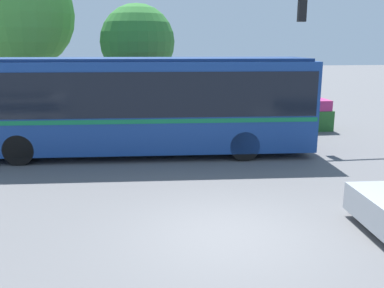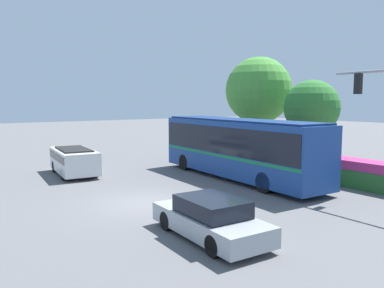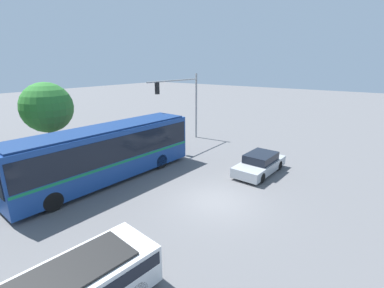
{
  "view_description": "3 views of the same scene",
  "coord_description": "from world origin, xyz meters",
  "views": [
    {
      "loc": [
        -1.75,
        -7.7,
        3.77
      ],
      "look_at": [
        -0.22,
        3.8,
        1.02
      ],
      "focal_mm": 39.16,
      "sensor_mm": 36.0,
      "label": 1
    },
    {
      "loc": [
        14.32,
        -7.67,
        4.31
      ],
      "look_at": [
        -1.28,
        3.46,
        2.2
      ],
      "focal_mm": 36.0,
      "sensor_mm": 36.0,
      "label": 2
    },
    {
      "loc": [
        -11.04,
        -6.52,
        6.95
      ],
      "look_at": [
        3.35,
        3.99,
        1.62
      ],
      "focal_mm": 25.22,
      "sensor_mm": 36.0,
      "label": 3
    }
  ],
  "objects": [
    {
      "name": "ground_plane",
      "position": [
        0.0,
        0.0,
        0.0
      ],
      "size": [
        140.0,
        140.0,
        0.0
      ],
      "primitive_type": "plane",
      "color": "#5B5B5E"
    },
    {
      "name": "city_bus",
      "position": [
        -1.55,
        6.79,
        1.91
      ],
      "size": [
        11.78,
        3.16,
        3.35
      ],
      "rotation": [
        0.0,
        0.0,
        3.08
      ],
      "color": "navy",
      "rests_on": "ground"
    },
    {
      "name": "street_tree_left",
      "position": [
        -7.16,
        14.0,
        5.17
      ],
      "size": [
        5.14,
        5.14,
        7.75
      ],
      "color": "brown",
      "rests_on": "ground"
    },
    {
      "name": "flowering_hedge",
      "position": [
        1.75,
        10.41,
        0.68
      ],
      "size": [
        10.4,
        1.52,
        1.37
      ],
      "color": "#286028",
      "rests_on": "ground"
    },
    {
      "name": "street_tree_centre",
      "position": [
        -1.62,
        13.28,
        3.91
      ],
      "size": [
        3.6,
        3.6,
        5.73
      ],
      "color": "brown",
      "rests_on": "ground"
    }
  ]
}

